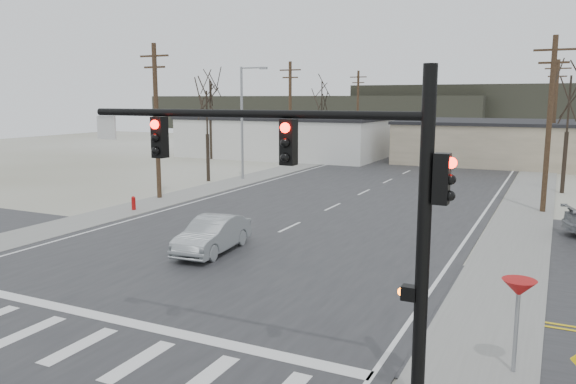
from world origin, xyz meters
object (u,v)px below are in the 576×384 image
Objects in this scene: sedan_crossing at (213,235)px; car_far_b at (379,147)px; car_far_a at (484,151)px; fire_hydrant at (134,203)px; traffic_signal_mast at (335,188)px.

sedan_crossing is 46.56m from car_far_b.
car_far_b is at bearing 93.03° from sedan_crossing.
car_far_b is (-12.10, 0.04, -0.06)m from car_far_a.
car_far_a reaches higher than fire_hydrant.
traffic_signal_mast is 56.95m from car_far_b.
car_far_a is (-3.29, 54.64, -3.88)m from traffic_signal_mast.
traffic_signal_mast is 12.92m from sedan_crossing.
sedan_crossing reaches higher than fire_hydrant.
traffic_signal_mast is 1.73× the size of car_far_a.
fire_hydrant is (-18.09, 14.20, -4.22)m from traffic_signal_mast.
traffic_signal_mast reaches higher than sedan_crossing.
traffic_signal_mast is at bearing 110.60° from car_far_a.
car_far_b reaches higher than fire_hydrant.
sedan_crossing reaches higher than car_far_b.
fire_hydrant is 43.06m from car_far_a.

